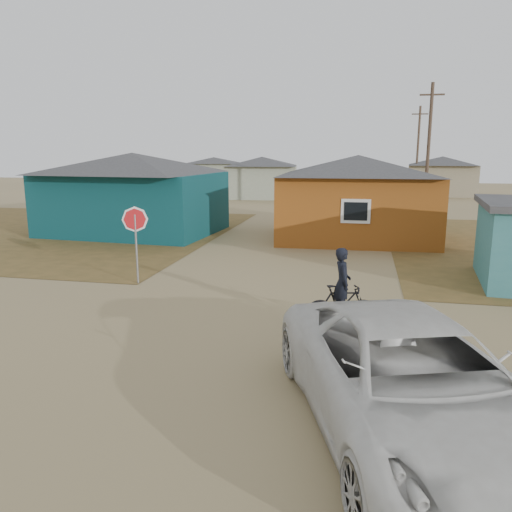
% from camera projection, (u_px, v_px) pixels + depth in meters
% --- Properties ---
extents(ground, '(120.00, 120.00, 0.00)m').
position_uv_depth(ground, '(228.00, 342.00, 10.82)').
color(ground, '#978257').
extents(grass_nw, '(20.00, 18.00, 0.00)m').
position_uv_depth(grass_nw, '(34.00, 230.00, 26.09)').
color(grass_nw, brown).
rests_on(grass_nw, ground).
extents(house_teal, '(8.93, 7.08, 4.00)m').
position_uv_depth(house_teal, '(134.00, 192.00, 25.04)').
color(house_teal, '#0B373C').
rests_on(house_teal, ground).
extents(house_yellow, '(7.72, 6.76, 3.90)m').
position_uv_depth(house_yellow, '(357.00, 196.00, 23.31)').
color(house_yellow, '#8E4A15').
rests_on(house_yellow, ground).
extents(house_pale_west, '(7.04, 6.15, 3.60)m').
position_uv_depth(house_pale_west, '(262.00, 177.00, 44.20)').
color(house_pale_west, gray).
rests_on(house_pale_west, ground).
extents(house_beige_east, '(6.95, 6.05, 3.60)m').
position_uv_depth(house_beige_east, '(442.00, 175.00, 46.72)').
color(house_beige_east, gray).
rests_on(house_beige_east, ground).
extents(house_pale_north, '(6.28, 5.81, 3.40)m').
position_uv_depth(house_pale_north, '(214.00, 172.00, 57.33)').
color(house_pale_north, gray).
rests_on(house_pale_north, ground).
extents(utility_pole_near, '(1.40, 0.20, 8.00)m').
position_uv_depth(utility_pole_near, '(428.00, 150.00, 29.72)').
color(utility_pole_near, '#4C3B2E').
rests_on(utility_pole_near, ground).
extents(utility_pole_far, '(1.40, 0.20, 8.00)m').
position_uv_depth(utility_pole_far, '(418.00, 150.00, 44.84)').
color(utility_pole_far, '#4C3B2E').
rests_on(utility_pole_far, ground).
extents(stop_sign, '(0.79, 0.06, 2.42)m').
position_uv_depth(stop_sign, '(135.00, 227.00, 15.29)').
color(stop_sign, gray).
rests_on(stop_sign, ground).
extents(cyclist, '(1.73, 0.84, 1.89)m').
position_uv_depth(cyclist, '(342.00, 298.00, 11.71)').
color(cyclist, black).
rests_on(cyclist, ground).
extents(vehicle, '(4.66, 6.74, 1.71)m').
position_uv_depth(vehicle, '(411.00, 382.00, 7.08)').
color(vehicle, silver).
rests_on(vehicle, ground).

